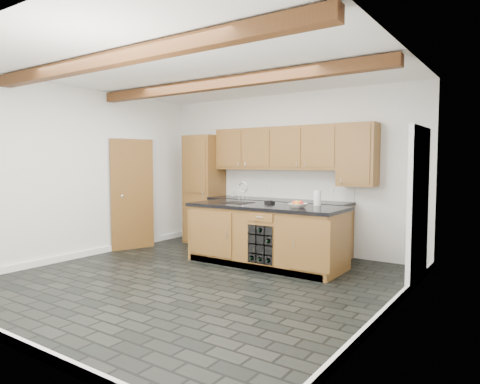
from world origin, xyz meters
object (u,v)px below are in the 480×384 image
object	(u,v)px
island	(266,235)
paper_towel	(317,198)
kitchen_scale	(270,202)
fruit_bowl	(298,205)

from	to	relation	value
island	paper_towel	world-z (taller)	paper_towel
kitchen_scale	paper_towel	xyz separation A→B (m)	(0.74, 0.16, 0.09)
fruit_bowl	paper_towel	xyz separation A→B (m)	(0.11, 0.42, 0.08)
kitchen_scale	island	bearing A→B (deg)	-58.36
fruit_bowl	paper_towel	world-z (taller)	paper_towel
kitchen_scale	fruit_bowl	xyz separation A→B (m)	(0.63, -0.26, 0.01)
kitchen_scale	paper_towel	world-z (taller)	paper_towel
fruit_bowl	kitchen_scale	bearing A→B (deg)	157.34
island	fruit_bowl	size ratio (longest dim) A/B	9.73
island	fruit_bowl	bearing A→B (deg)	-8.11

